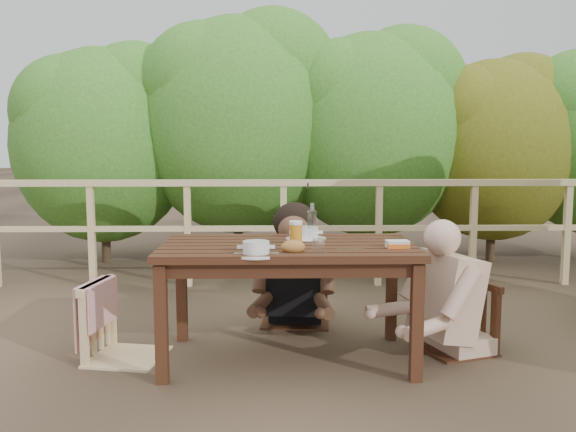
{
  "coord_description": "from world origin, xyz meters",
  "views": [
    {
      "loc": [
        -0.08,
        -3.74,
        1.35
      ],
      "look_at": [
        0.0,
        0.05,
        0.9
      ],
      "focal_mm": 38.39,
      "sensor_mm": 36.0,
      "label": 1
    }
  ],
  "objects_px": {
    "chair_far": "(296,257)",
    "soup_far": "(306,234)",
    "beer_glass": "(296,234)",
    "table": "(288,303)",
    "chair_right": "(457,286)",
    "woman": "(296,230)",
    "chair_left": "(126,287)",
    "diner_right": "(463,242)",
    "bread_roll": "(293,247)",
    "butter_tub": "(397,245)",
    "tumbler": "(319,246)",
    "soup_near": "(256,249)",
    "bottle": "(312,222)"
  },
  "relations": [
    {
      "from": "diner_right",
      "to": "soup_far",
      "type": "bearing_deg",
      "value": 66.07
    },
    {
      "from": "bread_roll",
      "to": "diner_right",
      "type": "bearing_deg",
      "value": 20.16
    },
    {
      "from": "woman",
      "to": "soup_far",
      "type": "bearing_deg",
      "value": 99.48
    },
    {
      "from": "bread_roll",
      "to": "beer_glass",
      "type": "height_order",
      "value": "beer_glass"
    },
    {
      "from": "tumbler",
      "to": "butter_tub",
      "type": "relative_size",
      "value": 0.63
    },
    {
      "from": "bread_roll",
      "to": "soup_far",
      "type": "bearing_deg",
      "value": 78.59
    },
    {
      "from": "chair_right",
      "to": "soup_far",
      "type": "xyz_separation_m",
      "value": [
        -0.97,
        0.09,
        0.33
      ]
    },
    {
      "from": "table",
      "to": "soup_near",
      "type": "height_order",
      "value": "soup_near"
    },
    {
      "from": "chair_far",
      "to": "tumbler",
      "type": "xyz_separation_m",
      "value": [
        0.09,
        -1.07,
        0.26
      ]
    },
    {
      "from": "chair_far",
      "to": "soup_far",
      "type": "relative_size",
      "value": 3.8
    },
    {
      "from": "soup_far",
      "to": "beer_glass",
      "type": "relative_size",
      "value": 1.7
    },
    {
      "from": "woman",
      "to": "bread_roll",
      "type": "height_order",
      "value": "woman"
    },
    {
      "from": "bread_roll",
      "to": "tumbler",
      "type": "height_order",
      "value": "tumbler"
    },
    {
      "from": "chair_left",
      "to": "chair_right",
      "type": "height_order",
      "value": "chair_left"
    },
    {
      "from": "chair_left",
      "to": "tumbler",
      "type": "height_order",
      "value": "chair_left"
    },
    {
      "from": "soup_near",
      "to": "bread_roll",
      "type": "distance_m",
      "value": 0.22
    },
    {
      "from": "table",
      "to": "tumbler",
      "type": "relative_size",
      "value": 18.36
    },
    {
      "from": "beer_glass",
      "to": "tumbler",
      "type": "distance_m",
      "value": 0.29
    },
    {
      "from": "table",
      "to": "soup_near",
      "type": "bearing_deg",
      "value": -119.85
    },
    {
      "from": "table",
      "to": "chair_right",
      "type": "xyz_separation_m",
      "value": [
        1.1,
        0.14,
        0.07
      ]
    },
    {
      "from": "soup_near",
      "to": "tumbler",
      "type": "relative_size",
      "value": 3.01
    },
    {
      "from": "beer_glass",
      "to": "bottle",
      "type": "height_order",
      "value": "bottle"
    },
    {
      "from": "table",
      "to": "butter_tub",
      "type": "xyz_separation_m",
      "value": [
        0.65,
        -0.15,
        0.39
      ]
    },
    {
      "from": "woman",
      "to": "diner_right",
      "type": "distance_m",
      "value": 1.26
    },
    {
      "from": "table",
      "to": "bottle",
      "type": "distance_m",
      "value": 0.54
    },
    {
      "from": "table",
      "to": "chair_far",
      "type": "height_order",
      "value": "chair_far"
    },
    {
      "from": "soup_near",
      "to": "butter_tub",
      "type": "relative_size",
      "value": 1.9
    },
    {
      "from": "soup_far",
      "to": "butter_tub",
      "type": "xyz_separation_m",
      "value": [
        0.52,
        -0.38,
        -0.02
      ]
    },
    {
      "from": "soup_near",
      "to": "beer_glass",
      "type": "height_order",
      "value": "beer_glass"
    },
    {
      "from": "chair_left",
      "to": "diner_right",
      "type": "xyz_separation_m",
      "value": [
        2.14,
        0.1,
        0.26
      ]
    },
    {
      "from": "chair_far",
      "to": "woman",
      "type": "relative_size",
      "value": 0.71
    },
    {
      "from": "butter_tub",
      "to": "chair_far",
      "type": "bearing_deg",
      "value": 116.72
    },
    {
      "from": "chair_left",
      "to": "bread_roll",
      "type": "bearing_deg",
      "value": -96.18
    },
    {
      "from": "beer_glass",
      "to": "bottle",
      "type": "relative_size",
      "value": 0.62
    },
    {
      "from": "woman",
      "to": "bottle",
      "type": "xyz_separation_m",
      "value": [
        0.08,
        -0.66,
        0.14
      ]
    },
    {
      "from": "soup_far",
      "to": "bread_roll",
      "type": "bearing_deg",
      "value": -101.41
    },
    {
      "from": "chair_left",
      "to": "chair_right",
      "type": "xyz_separation_m",
      "value": [
        2.11,
        0.1,
        -0.03
      ]
    },
    {
      "from": "table",
      "to": "chair_left",
      "type": "height_order",
      "value": "chair_left"
    },
    {
      "from": "chair_far",
      "to": "table",
      "type": "bearing_deg",
      "value": -90.2
    },
    {
      "from": "chair_left",
      "to": "bottle",
      "type": "relative_size",
      "value": 3.65
    },
    {
      "from": "butter_tub",
      "to": "table",
      "type": "bearing_deg",
      "value": 162.85
    },
    {
      "from": "soup_far",
      "to": "beer_glass",
      "type": "bearing_deg",
      "value": -108.02
    },
    {
      "from": "woman",
      "to": "butter_tub",
      "type": "height_order",
      "value": "woman"
    },
    {
      "from": "soup_near",
      "to": "woman",
      "type": "bearing_deg",
      "value": 77.18
    },
    {
      "from": "soup_near",
      "to": "tumbler",
      "type": "bearing_deg",
      "value": 10.81
    },
    {
      "from": "soup_far",
      "to": "bread_roll",
      "type": "height_order",
      "value": "soup_far"
    },
    {
      "from": "woman",
      "to": "beer_glass",
      "type": "bearing_deg",
      "value": 93.18
    },
    {
      "from": "woman",
      "to": "bread_roll",
      "type": "xyz_separation_m",
      "value": [
        -0.05,
        -1.1,
        0.06
      ]
    },
    {
      "from": "diner_right",
      "to": "beer_glass",
      "type": "bearing_deg",
      "value": 78.51
    },
    {
      "from": "chair_far",
      "to": "soup_far",
      "type": "bearing_deg",
      "value": -80.38
    }
  ]
}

